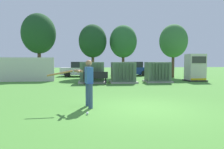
% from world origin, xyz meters
% --- Properties ---
extents(ground_plane, '(96.00, 96.00, 0.00)m').
position_xyz_m(ground_plane, '(0.00, 0.00, 0.00)').
color(ground_plane, '#478433').
extents(fence_panel, '(4.80, 0.12, 2.00)m').
position_xyz_m(fence_panel, '(-7.33, 10.50, 1.00)').
color(fence_panel, beige).
rests_on(fence_panel, ground).
extents(transformer_west, '(2.10, 1.70, 1.62)m').
position_xyz_m(transformer_west, '(-1.78, 8.96, 0.79)').
color(transformer_west, '#9E9B93').
rests_on(transformer_west, ground).
extents(transformer_mid_west, '(2.10, 1.70, 1.62)m').
position_xyz_m(transformer_mid_west, '(0.66, 8.77, 0.79)').
color(transformer_mid_west, '#9E9B93').
rests_on(transformer_mid_west, ground).
extents(transformer_mid_east, '(2.10, 1.70, 1.62)m').
position_xyz_m(transformer_mid_east, '(3.49, 8.93, 0.79)').
color(transformer_mid_east, '#9E9B93').
rests_on(transformer_mid_east, ground).
extents(generator_enclosure, '(1.60, 1.40, 2.30)m').
position_xyz_m(generator_enclosure, '(6.97, 9.49, 1.14)').
color(generator_enclosure, '#262626').
rests_on(generator_enclosure, ground).
extents(park_bench, '(1.83, 0.56, 0.92)m').
position_xyz_m(park_bench, '(-1.53, 7.92, 0.54)').
color(park_bench, black).
rests_on(park_bench, ground).
extents(batter, '(1.61, 0.76, 1.74)m').
position_xyz_m(batter, '(-2.02, 0.45, 0.98)').
color(batter, '#384C75').
rests_on(batter, ground).
extents(sports_ball, '(0.09, 0.09, 0.09)m').
position_xyz_m(sports_ball, '(-2.01, -0.65, 0.04)').
color(sports_ball, white).
rests_on(sports_ball, ground).
extents(tree_left, '(3.40, 3.40, 6.50)m').
position_xyz_m(tree_left, '(-7.08, 14.55, 4.46)').
color(tree_left, '#4C3828').
rests_on(tree_left, ground).
extents(tree_center_left, '(2.84, 2.84, 5.43)m').
position_xyz_m(tree_center_left, '(-1.64, 14.10, 3.72)').
color(tree_center_left, brown).
rests_on(tree_center_left, ground).
extents(tree_center_right, '(2.84, 2.84, 5.43)m').
position_xyz_m(tree_center_right, '(1.53, 14.20, 3.72)').
color(tree_center_right, '#4C3828').
rests_on(tree_center_right, ground).
extents(tree_right, '(2.86, 2.86, 5.46)m').
position_xyz_m(tree_right, '(6.61, 13.34, 3.74)').
color(tree_right, '#4C3828').
rests_on(tree_right, ground).
extents(parked_car_leftmost, '(4.25, 2.01, 1.62)m').
position_xyz_m(parked_car_leftmost, '(-8.53, 15.73, 0.75)').
color(parked_car_leftmost, '#B2B2B7').
rests_on(parked_car_leftmost, ground).
extents(parked_car_left_of_center, '(4.24, 2.00, 1.62)m').
position_xyz_m(parked_car_left_of_center, '(-3.03, 16.07, 0.75)').
color(parked_car_left_of_center, silver).
rests_on(parked_car_left_of_center, ground).
extents(parked_car_right_of_center, '(4.29, 2.11, 1.62)m').
position_xyz_m(parked_car_right_of_center, '(2.88, 16.44, 0.75)').
color(parked_car_right_of_center, navy).
rests_on(parked_car_right_of_center, ground).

